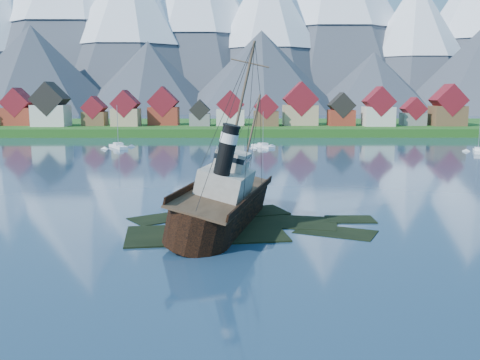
{
  "coord_description": "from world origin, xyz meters",
  "views": [
    {
      "loc": [
        0.52,
        -61.15,
        16.03
      ],
      "look_at": [
        0.93,
        6.0,
        5.0
      ],
      "focal_mm": 40.0,
      "sensor_mm": 36.0,
      "label": 1
    }
  ],
  "objects_px": {
    "sailboat_c": "(118,147)",
    "sailboat_e": "(263,147)",
    "tugboat_wreck": "(219,200)",
    "sailboat_d": "(478,152)"
  },
  "relations": [
    {
      "from": "sailboat_c",
      "to": "tugboat_wreck",
      "type": "bearing_deg",
      "value": -100.61
    },
    {
      "from": "sailboat_c",
      "to": "sailboat_e",
      "type": "bearing_deg",
      "value": -28.09
    },
    {
      "from": "tugboat_wreck",
      "to": "sailboat_e",
      "type": "height_order",
      "value": "tugboat_wreck"
    },
    {
      "from": "tugboat_wreck",
      "to": "sailboat_c",
      "type": "relative_size",
      "value": 2.26
    },
    {
      "from": "sailboat_e",
      "to": "tugboat_wreck",
      "type": "bearing_deg",
      "value": -126.25
    },
    {
      "from": "tugboat_wreck",
      "to": "sailboat_d",
      "type": "xyz_separation_m",
      "value": [
        67.11,
        77.72,
        -2.66
      ]
    },
    {
      "from": "sailboat_c",
      "to": "sailboat_e",
      "type": "distance_m",
      "value": 42.3
    },
    {
      "from": "tugboat_wreck",
      "to": "sailboat_d",
      "type": "relative_size",
      "value": 2.45
    },
    {
      "from": "tugboat_wreck",
      "to": "sailboat_e",
      "type": "xyz_separation_m",
      "value": [
        9.89,
        92.2,
        -2.7
      ]
    },
    {
      "from": "sailboat_c",
      "to": "sailboat_e",
      "type": "relative_size",
      "value": 1.18
    }
  ]
}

